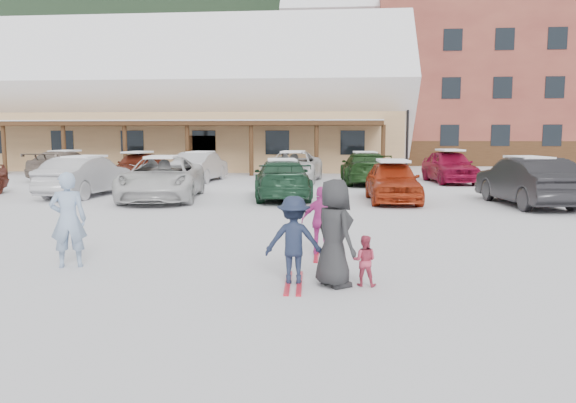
# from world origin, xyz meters

# --- Properties ---
(ground) EXTENTS (160.00, 160.00, 0.00)m
(ground) POSITION_xyz_m (0.00, 0.00, 0.00)
(ground) COLOR white
(ground) RESTS_ON ground
(forested_hillside) EXTENTS (300.00, 70.00, 38.00)m
(forested_hillside) POSITION_xyz_m (0.00, 85.00, 19.00)
(forested_hillside) COLOR black
(forested_hillside) RESTS_ON ground
(day_lodge) EXTENTS (29.12, 12.50, 10.38)m
(day_lodge) POSITION_xyz_m (-9.00, 27.96, 3.94)
(day_lodge) COLOR tan
(day_lodge) RESTS_ON ground
(alpine_hotel) EXTENTS (31.48, 14.01, 21.48)m
(alpine_hotel) POSITION_xyz_m (14.27, 38.00, 8.63)
(alpine_hotel) COLOR brown
(alpine_hotel) RESTS_ON ground
(lamp_post) EXTENTS (0.50, 0.25, 5.76)m
(lamp_post) POSITION_xyz_m (5.35, 25.01, 3.28)
(lamp_post) COLOR black
(lamp_post) RESTS_ON ground
(conifer_2) EXTENTS (5.28, 5.28, 12.24)m
(conifer_2) POSITION_xyz_m (-30.00, 42.00, 6.83)
(conifer_2) COLOR black
(conifer_2) RESTS_ON ground
(conifer_3) EXTENTS (3.96, 3.96, 9.18)m
(conifer_3) POSITION_xyz_m (6.00, 44.00, 5.12)
(conifer_3) COLOR black
(conifer_3) RESTS_ON ground
(adult_skier) EXTENTS (0.71, 0.58, 1.68)m
(adult_skier) POSITION_xyz_m (-3.40, -0.67, 0.84)
(adult_skier) COLOR #8BA5C7
(adult_skier) RESTS_ON ground
(toddler_red) EXTENTS (0.42, 0.35, 0.79)m
(toddler_red) POSITION_xyz_m (1.70, -1.43, 0.39)
(toddler_red) COLOR #BC3B55
(toddler_red) RESTS_ON ground
(child_navy) EXTENTS (0.92, 0.56, 1.38)m
(child_navy) POSITION_xyz_m (0.62, -1.42, 0.69)
(child_navy) COLOR #192239
(child_navy) RESTS_ON ground
(skis_child_navy) EXTENTS (0.27, 1.41, 0.03)m
(skis_child_navy) POSITION_xyz_m (0.62, -1.42, 0.01)
(skis_child_navy) COLOR red
(skis_child_navy) RESTS_ON ground
(child_magenta) EXTENTS (0.78, 0.33, 1.33)m
(child_magenta) POSITION_xyz_m (0.98, 0.71, 0.66)
(child_magenta) COLOR #BC328D
(child_magenta) RESTS_ON ground
(skis_child_magenta) EXTENTS (0.22, 1.40, 0.03)m
(skis_child_magenta) POSITION_xyz_m (0.98, 0.71, 0.01)
(skis_child_magenta) COLOR red
(skis_child_magenta) RESTS_ON ground
(bystander_dark) EXTENTS (0.89, 0.96, 1.65)m
(bystander_dark) POSITION_xyz_m (1.24, -1.49, 0.83)
(bystander_dark) COLOR #272729
(bystander_dark) RESTS_ON ground
(parked_car_1) EXTENTS (1.97, 4.63, 1.49)m
(parked_car_1) POSITION_xyz_m (-8.16, 10.16, 0.74)
(parked_car_1) COLOR #AFAEB3
(parked_car_1) RESTS_ON ground
(parked_car_2) EXTENTS (3.30, 5.79, 1.52)m
(parked_car_2) POSITION_xyz_m (-4.94, 9.31, 0.76)
(parked_car_2) COLOR silver
(parked_car_2) RESTS_ON ground
(parked_car_3) EXTENTS (2.65, 5.07, 1.40)m
(parked_car_3) POSITION_xyz_m (-0.77, 10.00, 0.70)
(parked_car_3) COLOR #1B402A
(parked_car_3) RESTS_ON ground
(parked_car_4) EXTENTS (1.81, 4.22, 1.42)m
(parked_car_4) POSITION_xyz_m (3.10, 9.49, 0.71)
(parked_car_4) COLOR #AC3013
(parked_car_4) RESTS_ON ground
(parked_car_5) EXTENTS (2.31, 4.96, 1.57)m
(parked_car_5) POSITION_xyz_m (7.36, 8.83, 0.79)
(parked_car_5) COLOR black
(parked_car_5) RESTS_ON ground
(parked_car_7) EXTENTS (2.19, 5.07, 1.45)m
(parked_car_7) POSITION_xyz_m (-12.72, 17.60, 0.73)
(parked_car_7) COLOR #7A695D
(parked_car_7) RESTS_ON ground
(parked_car_8) EXTENTS (2.14, 4.31, 1.41)m
(parked_car_8) POSITION_xyz_m (-8.82, 17.41, 0.71)
(parked_car_8) COLOR maroon
(parked_car_8) RESTS_ON ground
(parked_car_9) EXTENTS (1.84, 4.47, 1.44)m
(parked_car_9) POSITION_xyz_m (-5.48, 16.96, 0.72)
(parked_car_9) COLOR #AFAFB3
(parked_car_9) RESTS_ON ground
(parked_car_10) EXTENTS (2.76, 5.44, 1.47)m
(parked_car_10) POSITION_xyz_m (-0.97, 16.93, 0.74)
(parked_car_10) COLOR white
(parked_car_10) RESTS_ON ground
(parked_car_11) EXTENTS (2.36, 5.20, 1.48)m
(parked_car_11) POSITION_xyz_m (2.44, 16.34, 0.74)
(parked_car_11) COLOR #1A3916
(parked_car_11) RESTS_ON ground
(parked_car_12) EXTENTS (2.33, 4.76, 1.56)m
(parked_car_12) POSITION_xyz_m (6.49, 17.35, 0.78)
(parked_car_12) COLOR maroon
(parked_car_12) RESTS_ON ground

